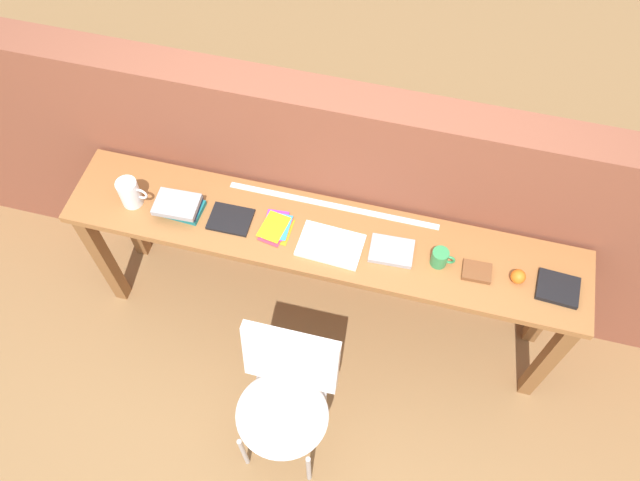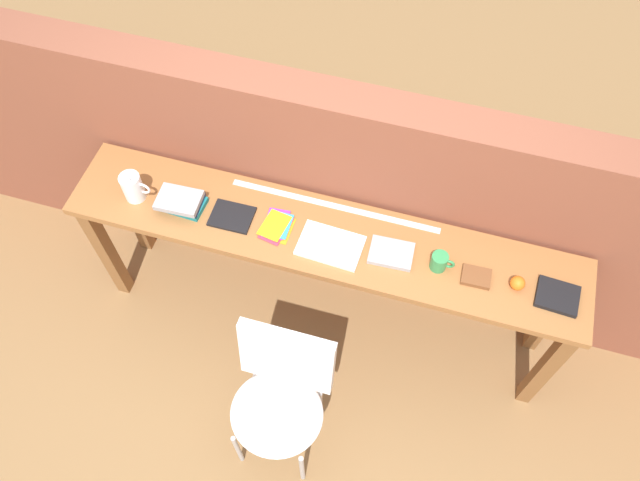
% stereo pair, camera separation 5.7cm
% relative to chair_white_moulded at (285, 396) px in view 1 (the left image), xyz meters
% --- Properties ---
extents(ground_plane, '(40.00, 40.00, 0.00)m').
position_rel_chair_white_moulded_xyz_m(ground_plane, '(0.01, 0.38, -0.53)').
color(ground_plane, olive).
extents(brick_wall_back, '(6.00, 0.20, 1.45)m').
position_rel_chair_white_moulded_xyz_m(brick_wall_back, '(0.01, 1.02, 0.20)').
color(brick_wall_back, brown).
rests_on(brick_wall_back, ground).
extents(sideboard, '(2.50, 0.44, 0.88)m').
position_rel_chair_white_moulded_xyz_m(sideboard, '(0.01, 0.68, 0.21)').
color(sideboard, '#996033').
rests_on(sideboard, ground).
extents(chair_white_moulded, '(0.44, 0.46, 0.89)m').
position_rel_chair_white_moulded_xyz_m(chair_white_moulded, '(0.00, 0.00, 0.00)').
color(chair_white_moulded, white).
rests_on(chair_white_moulded, ground).
extents(pitcher_white, '(0.14, 0.10, 0.18)m').
position_rel_chair_white_moulded_xyz_m(pitcher_white, '(-0.93, 0.64, 0.43)').
color(pitcher_white, white).
rests_on(pitcher_white, sideboard).
extents(book_stack_leftmost, '(0.23, 0.17, 0.08)m').
position_rel_chair_white_moulded_xyz_m(book_stack_leftmost, '(-0.69, 0.64, 0.39)').
color(book_stack_leftmost, '#19757A').
rests_on(book_stack_leftmost, sideboard).
extents(magazine_cycling, '(0.20, 0.16, 0.01)m').
position_rel_chair_white_moulded_xyz_m(magazine_cycling, '(-0.44, 0.65, 0.36)').
color(magazine_cycling, black).
rests_on(magazine_cycling, sideboard).
extents(pamphlet_pile_colourful, '(0.15, 0.20, 0.01)m').
position_rel_chair_white_moulded_xyz_m(pamphlet_pile_colourful, '(-0.21, 0.66, 0.36)').
color(pamphlet_pile_colourful, orange).
rests_on(pamphlet_pile_colourful, sideboard).
extents(book_open_centre, '(0.30, 0.21, 0.02)m').
position_rel_chair_white_moulded_xyz_m(book_open_centre, '(0.06, 0.63, 0.36)').
color(book_open_centre, white).
rests_on(book_open_centre, sideboard).
extents(book_grey_hardcover, '(0.21, 0.16, 0.02)m').
position_rel_chair_white_moulded_xyz_m(book_grey_hardcover, '(0.34, 0.66, 0.37)').
color(book_grey_hardcover, '#9E9EA3').
rests_on(book_grey_hardcover, sideboard).
extents(mug, '(0.11, 0.08, 0.09)m').
position_rel_chair_white_moulded_xyz_m(mug, '(0.56, 0.66, 0.40)').
color(mug, '#338C4C').
rests_on(mug, sideboard).
extents(leather_journal_brown, '(0.13, 0.10, 0.02)m').
position_rel_chair_white_moulded_xyz_m(leather_journal_brown, '(0.73, 0.65, 0.37)').
color(leather_journal_brown, brown).
rests_on(leather_journal_brown, sideboard).
extents(sports_ball_small, '(0.07, 0.07, 0.07)m').
position_rel_chair_white_moulded_xyz_m(sports_ball_small, '(0.91, 0.66, 0.39)').
color(sports_ball_small, orange).
rests_on(sports_ball_small, sideboard).
extents(book_repair_rightmost, '(0.19, 0.16, 0.02)m').
position_rel_chair_white_moulded_xyz_m(book_repair_rightmost, '(1.09, 0.65, 0.37)').
color(book_repair_rightmost, black).
rests_on(book_repair_rightmost, sideboard).
extents(ruler_metal_back_edge, '(1.04, 0.03, 0.00)m').
position_rel_chair_white_moulded_xyz_m(ruler_metal_back_edge, '(0.01, 0.85, 0.35)').
color(ruler_metal_back_edge, silver).
rests_on(ruler_metal_back_edge, sideboard).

